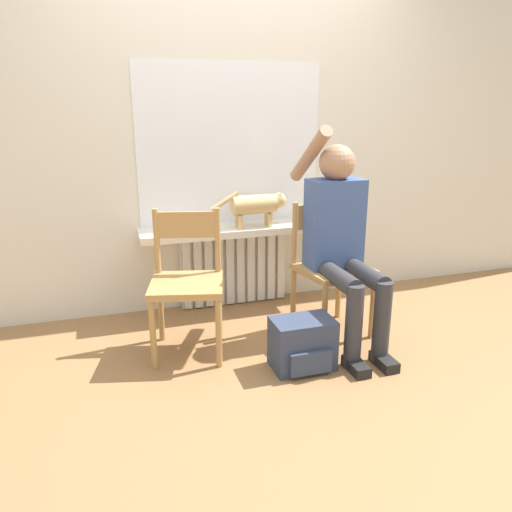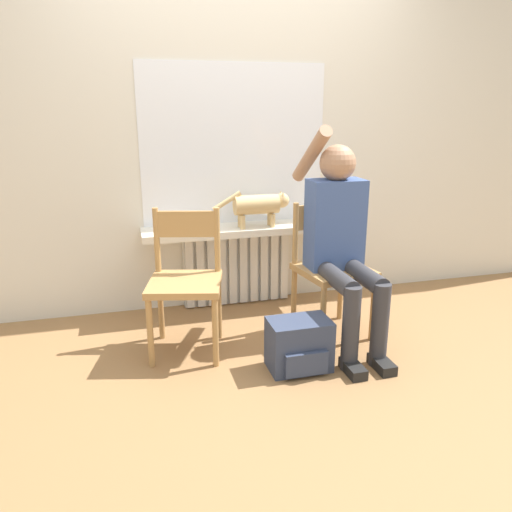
# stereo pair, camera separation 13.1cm
# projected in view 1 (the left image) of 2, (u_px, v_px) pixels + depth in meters

# --- Properties ---
(ground_plane) EXTENTS (12.00, 12.00, 0.00)m
(ground_plane) POSITION_uv_depth(u_px,v_px,m) (289.00, 377.00, 2.77)
(ground_plane) COLOR olive
(wall_with_window) EXTENTS (7.00, 0.06, 2.70)m
(wall_with_window) POSITION_uv_depth(u_px,v_px,m) (229.00, 120.00, 3.50)
(wall_with_window) COLOR silver
(wall_with_window) RESTS_ON ground_plane
(radiator) EXTENTS (0.80, 0.08, 0.57)m
(radiator) POSITION_uv_depth(u_px,v_px,m) (234.00, 267.00, 3.74)
(radiator) COLOR silver
(radiator) RESTS_ON ground_plane
(windowsill) EXTENTS (1.38, 0.30, 0.05)m
(windowsill) POSITION_uv_depth(u_px,v_px,m) (237.00, 230.00, 3.55)
(windowsill) COLOR white
(windowsill) RESTS_ON radiator
(window_glass) EXTENTS (1.32, 0.01, 1.11)m
(window_glass) POSITION_uv_depth(u_px,v_px,m) (231.00, 145.00, 3.52)
(window_glass) COLOR white
(window_glass) RESTS_ON windowsill
(chair_left) EXTENTS (0.51, 0.51, 0.86)m
(chair_left) POSITION_uv_depth(u_px,v_px,m) (187.00, 280.00, 2.95)
(chair_left) COLOR #B2844C
(chair_left) RESTS_ON ground_plane
(chair_right) EXTENTS (0.48, 0.48, 0.86)m
(chair_right) POSITION_uv_depth(u_px,v_px,m) (330.00, 265.00, 3.23)
(chair_right) COLOR #B2844C
(chair_right) RESTS_ON ground_plane
(person) EXTENTS (0.36, 1.02, 1.34)m
(person) POSITION_uv_depth(u_px,v_px,m) (341.00, 235.00, 3.05)
(person) COLOR #333338
(person) RESTS_ON ground_plane
(cat) EXTENTS (0.55, 0.13, 0.26)m
(cat) POSITION_uv_depth(u_px,v_px,m) (257.00, 205.00, 3.49)
(cat) COLOR #DBB77A
(cat) RESTS_ON windowsill
(backpack) EXTENTS (0.35, 0.25, 0.29)m
(backpack) POSITION_uv_depth(u_px,v_px,m) (303.00, 344.00, 2.83)
(backpack) COLOR #333D56
(backpack) RESTS_ON ground_plane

